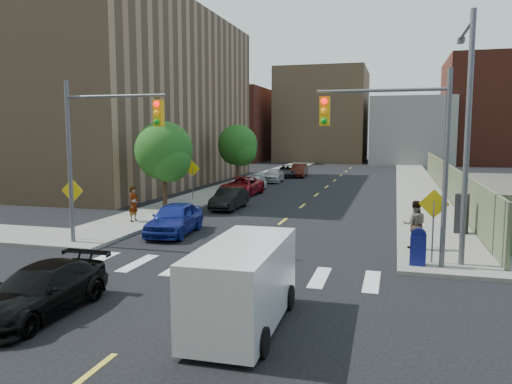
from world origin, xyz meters
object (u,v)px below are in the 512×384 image
Objects in this scene: parked_car_silver at (254,183)px; pedestrian_east at (415,224)px; cargo_van at (245,281)px; parked_car_blue at (175,219)px; parked_car_white at (274,175)px; parked_car_maroon at (299,170)px; parked_car_red at (242,186)px; black_sedan at (41,291)px; mailbox at (418,247)px; pedestrian_west at (134,204)px; payphone at (462,214)px; parked_car_grey at (287,171)px; parked_car_black at (229,199)px.

pedestrian_east reaches higher than parked_car_silver.
cargo_van is 2.40× the size of pedestrian_east.
parked_car_blue reaches higher than parked_car_silver.
parked_car_blue reaches higher than parked_car_white.
parked_car_white is 6.45m from parked_car_maroon.
pedestrian_east reaches higher than parked_car_red.
parked_car_white is at bearing 93.59° from black_sedan.
pedestrian_west is at bearing 163.94° from mailbox.
parked_car_white is 2.03× the size of pedestrian_east.
parked_car_blue is 1.06× the size of parked_car_silver.
payphone is at bearing -122.24° from pedestrian_east.
parked_car_silver is 2.26× the size of pedestrian_west.
parked_car_maroon is at bearing 87.04° from parked_car_red.
parked_car_grey is 41.85m from black_sedan.
mailbox is at bearing 36.63° from black_sedan.
parked_car_maroon is (0.01, 31.70, -0.06)m from parked_car_blue.
cargo_van is at bearing 8.36° from black_sedan.
parked_car_red is at bearing 106.41° from cargo_van.
pedestrian_west reaches higher than payphone.
payphone is (2.18, 6.45, 0.28)m from mailbox.
parked_car_black is 7.02m from pedestrian_west.
parked_car_black is 0.97× the size of parked_car_silver.
parked_car_silver is 2.27× the size of payphone.
parked_car_blue is 0.87× the size of parked_car_red.
parked_car_silver is 29.11m from cargo_van.
parked_car_blue is at bearing 122.37° from cargo_van.
parked_car_red is 3.83× the size of mailbox.
parked_car_grey is at bearing -159.76° from parked_car_maroon.
parked_car_white is 2.13× the size of pedestrian_west.
parked_car_silver is 7.14m from parked_car_white.
cargo_van is (6.45, -17.91, 0.45)m from parked_car_black.
parked_car_white is 31.12m from mailbox.
pedestrian_east reaches higher than parked_car_grey.
parked_car_red is 1.14× the size of black_sedan.
parked_car_silver is 2.15× the size of pedestrian_east.
cargo_van is at bearing -96.32° from payphone.
pedestrian_west reaches higher than mailbox.
black_sedan is 5.53m from cargo_van.
parked_car_blue is 18.29m from parked_car_silver.
payphone reaches higher than parked_car_red.
black_sedan is (1.01, -10.62, -0.11)m from parked_car_blue.
parked_car_black is 3.06× the size of mailbox.
black_sedan is (2.30, -25.51, -0.06)m from parked_car_red.
payphone is at bearing -48.11° from parked_car_silver.
cargo_van is at bearing -120.22° from mailbox.
pedestrian_east is (12.08, -31.76, 0.49)m from parked_car_grey.
pedestrian_west is at bearing -98.93° from parked_car_grey.
parked_car_black is 0.80× the size of parked_car_red.
parked_car_maroon is at bearing 111.19° from mailbox.
parked_car_maroon is at bearing -73.28° from pedestrian_east.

